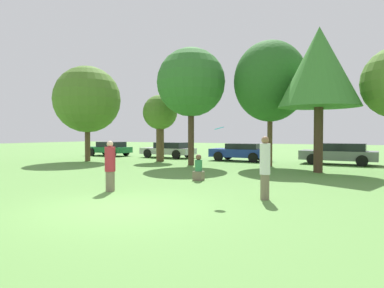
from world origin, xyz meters
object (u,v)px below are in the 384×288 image
object	(u,v)px
person_thrower	(110,166)
tree_1	(160,114)
tree_0	(87,100)
parked_car_blue	(241,152)
tree_2	(191,83)
frisbee	(219,128)
parked_car_green	(109,148)
tree_3	(270,81)
person_catcher	(265,167)
parked_car_silver	(169,149)
parked_car_grey	(340,153)
tree_4	(319,68)
bystander_sitting	(199,169)

from	to	relation	value
person_thrower	tree_1	size ratio (longest dim) A/B	0.36
tree_0	parked_car_blue	world-z (taller)	tree_0
tree_0	tree_2	size ratio (longest dim) A/B	0.93
frisbee	parked_car_blue	xyz separation A→B (m)	(-4.01, 13.78, -1.43)
parked_car_green	tree_3	bearing A→B (deg)	170.43
person_catcher	tree_0	world-z (taller)	tree_0
tree_2	tree_3	bearing A→B (deg)	17.66
person_catcher	parked_car_silver	distance (m)	17.95
frisbee	tree_1	xyz separation A→B (m)	(-8.95, 10.87, 1.24)
person_thrower	parked_car_green	world-z (taller)	person_thrower
tree_1	parked_car_silver	distance (m)	4.51
tree_0	parked_car_grey	bearing A→B (deg)	18.08
tree_0	person_thrower	bearing A→B (deg)	-42.80
tree_2	parked_car_green	size ratio (longest dim) A/B	1.75
tree_3	parked_car_grey	distance (m)	6.51
tree_4	parked_car_green	world-z (taller)	tree_4
person_thrower	bystander_sitting	size ratio (longest dim) A/B	1.57
tree_3	person_thrower	bearing A→B (deg)	-103.02
tree_1	parked_car_green	xyz separation A→B (m)	(-7.27, 3.13, -2.67)
person_catcher	parked_car_green	bearing A→B (deg)	-48.25
frisbee	tree_1	world-z (taller)	tree_1
tree_3	person_catcher	bearing A→B (deg)	-76.72
person_thrower	tree_3	xyz separation A→B (m)	(2.59, 11.18, 4.18)
tree_0	frisbee	bearing A→B (deg)	-32.57
parked_car_blue	parked_car_grey	bearing A→B (deg)	-175.64
bystander_sitting	tree_0	bearing A→B (deg)	154.59
person_catcher	tree_1	size ratio (longest dim) A/B	0.40
tree_2	parked_car_grey	size ratio (longest dim) A/B	1.56
bystander_sitting	parked_car_silver	bearing A→B (deg)	126.12
tree_2	parked_car_grey	bearing A→B (deg)	29.79
tree_3	parked_car_silver	distance (m)	10.68
tree_2	parked_car_silver	xyz separation A→B (m)	(-4.57, 4.96, -4.40)
frisbee	bystander_sitting	bearing A→B (deg)	124.59
person_catcher	parked_car_blue	distance (m)	14.29
parked_car_green	parked_car_grey	bearing A→B (deg)	-177.43
parked_car_silver	parked_car_grey	world-z (taller)	parked_car_grey
person_thrower	tree_3	size ratio (longest dim) A/B	0.23
person_catcher	tree_4	world-z (taller)	tree_4
parked_car_blue	parked_car_grey	size ratio (longest dim) A/B	0.92
person_thrower	bystander_sitting	xyz separation A→B (m)	(1.47, 3.76, -0.39)
frisbee	tree_4	xyz separation A→B (m)	(1.78, 8.63, 3.12)
frisbee	parked_car_green	distance (m)	21.48
person_thrower	person_catcher	bearing A→B (deg)	-0.00
person_catcher	parked_car_grey	xyz separation A→B (m)	(1.21, 13.48, -0.24)
person_thrower	parked_car_grey	xyz separation A→B (m)	(6.22, 14.41, -0.14)
tree_4	parked_car_grey	world-z (taller)	tree_4
parked_car_green	parked_car_silver	size ratio (longest dim) A/B	0.91
tree_2	tree_3	distance (m)	4.75
tree_0	parked_car_blue	xyz separation A→B (m)	(9.64, 5.06, -3.68)
tree_2	parked_car_silver	distance (m)	8.05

